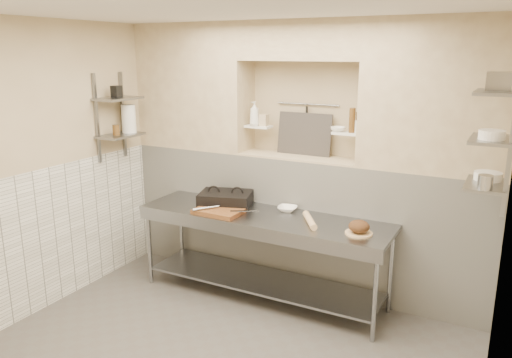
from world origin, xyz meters
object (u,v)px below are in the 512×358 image
Objects in this scene: prep_table at (262,240)px; cutting_board at (219,211)px; bowl_alcove at (338,129)px; panini_press at (226,199)px; mixing_bowl at (287,209)px; jug_left at (129,119)px; bottle_soap at (254,114)px; rolling_pin at (310,220)px; bread_loaf at (359,226)px.

cutting_board is (-0.42, -0.14, 0.28)m from prep_table.
cutting_board is 3.21× the size of bowl_alcove.
mixing_bowl is (0.66, 0.14, -0.05)m from panini_press.
bottle_soap is at bearing 21.25° from jug_left.
prep_table is 0.60m from panini_press.
prep_table is 0.59m from rolling_pin.
bread_loaf is at bearing 3.12° from cutting_board.
cutting_board is 1.13m from bottle_soap.
cutting_board is at bearing -6.68° from jug_left.
bottle_soap reaches higher than bowl_alcove.
bottle_soap is at bearing 55.02° from panini_press.
bread_loaf is 0.61× the size of jug_left.
bread_loaf reaches higher than mixing_bowl.
prep_table is 13.10× the size of mixing_bowl.
bread_loaf is (0.84, -0.31, 0.05)m from mixing_bowl.
bread_loaf is at bearing -22.91° from bottle_soap.
bottle_soap is at bearing 152.77° from mixing_bowl.
bowl_alcove is at bearing 37.13° from mixing_bowl.
panini_press is at bearing -168.01° from mixing_bowl.
bowl_alcove reaches higher than rolling_pin.
rolling_pin is at bearing -24.09° from panini_press.
rolling_pin reaches higher than prep_table.
prep_table is 13.75× the size of bread_loaf.
bread_loaf is at bearing -6.52° from rolling_pin.
jug_left reaches higher than panini_press.
bread_loaf is 1.73m from bottle_soap.
bowl_alcove is at bearing 5.01° from panini_press.
panini_press is 0.67m from mixing_bowl.
panini_press is at bearing 173.60° from bread_loaf.
jug_left is at bearing 179.68° from rolling_pin.
cutting_board is 0.95m from rolling_pin.
bowl_alcove reaches higher than panini_press.
bottle_soap reaches higher than rolling_pin.
bread_loaf is at bearing -1.47° from jug_left.
mixing_bowl is 0.76× the size of bottle_soap.
rolling_pin is 2.82× the size of bowl_alcove.
prep_table is 0.53m from cutting_board.
jug_left is (-1.19, -0.10, 0.79)m from panini_press.
bowl_alcove is at bearing 13.61° from jug_left.
bread_loaf reaches higher than cutting_board.
rolling_pin reaches higher than cutting_board.
cutting_board is at bearing -95.12° from bottle_soap.
bowl_alcove is 2.31m from jug_left.
bottle_soap is 0.94m from bowl_alcove.
jug_left reaches higher than bowl_alcove.
rolling_pin is at bearing -30.83° from bottle_soap.
bottle_soap is (0.06, 0.66, 0.92)m from cutting_board.
bowl_alcove is at bearing 34.88° from cutting_board.
bowl_alcove is (0.57, 0.55, 1.09)m from prep_table.
prep_table is 5.48× the size of cutting_board.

